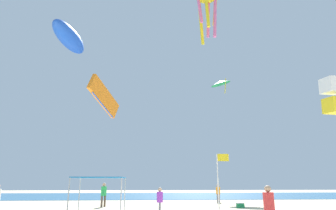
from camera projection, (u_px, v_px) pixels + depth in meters
The scene contains 12 objects.
ocean_strip at pixel (153, 196), 40.84m from camera, with size 110.00×20.81×0.03m, color #28608C.
canopy_tent at pixel (100, 179), 17.46m from camera, with size 2.97×2.68×2.21m.
person_near_tent at pixel (160, 199), 17.33m from camera, with size 0.38×0.42×1.58m.
person_leftmost at pixel (269, 205), 11.34m from camera, with size 0.43×0.47×1.79m.
person_rightmost at pixel (218, 192), 27.50m from camera, with size 0.40×0.40×1.69m.
person_far_shore at pixel (104, 193), 22.90m from camera, with size 0.44×0.44×1.84m.
banner_flag at pixel (219, 181), 13.62m from camera, with size 0.61×0.06×3.25m.
cooler_box at pixel (240, 205), 21.97m from camera, with size 0.57×0.37×0.35m.
kite_inflatable_blue at pixel (69, 38), 35.34m from camera, with size 3.80×8.07×3.05m.
kite_delta_green at pixel (220, 82), 43.92m from camera, with size 3.88×3.86×2.87m.
kite_parafoil_orange at pixel (104, 98), 22.98m from camera, with size 2.04×4.23×2.73m.
kite_box_white at pixel (334, 95), 22.30m from camera, with size 1.50×1.57×2.92m.
Camera 1 is at (-0.73, -14.82, 1.93)m, focal length 30.56 mm.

